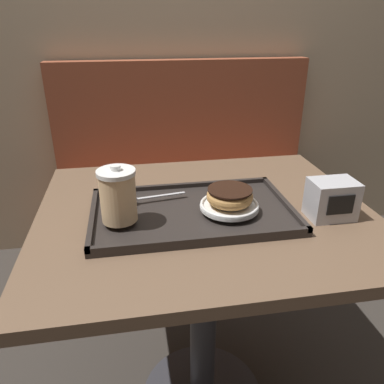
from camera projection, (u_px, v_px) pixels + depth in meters
name	position (u px, v px, depth m)	size (l,w,h in m)	color
wall_behind	(159.00, 13.00, 1.76)	(8.00, 0.05, 2.40)	tan
booth_bench	(187.00, 202.00, 1.93)	(1.27, 0.44, 1.00)	brown
cafe_table	(204.00, 264.00, 1.05)	(0.86, 0.72, 0.73)	brown
serving_tray	(192.00, 212.00, 0.94)	(0.50, 0.30, 0.02)	#282321
coffee_cup_front	(118.00, 195.00, 0.85)	(0.09, 0.09, 0.13)	#E0B784
plate_with_chocolate_donut	(229.00, 205.00, 0.92)	(0.15, 0.15, 0.01)	white
donut_chocolate_glazed	(230.00, 196.00, 0.91)	(0.11, 0.11, 0.04)	tan
spoon	(141.00, 198.00, 0.97)	(0.16, 0.04, 0.01)	silver
napkin_dispenser	(332.00, 199.00, 0.91)	(0.11, 0.08, 0.10)	#B7B7BC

